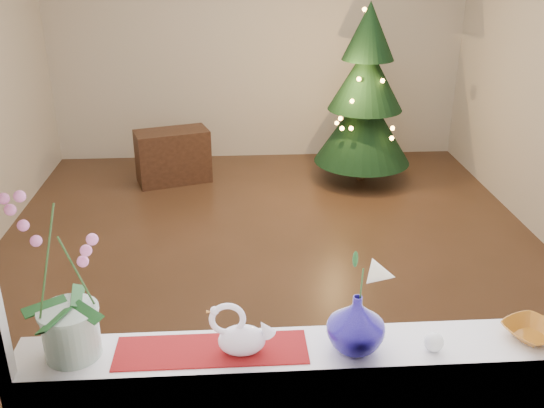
% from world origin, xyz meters
% --- Properties ---
extents(ground, '(5.00, 5.00, 0.00)m').
position_xyz_m(ground, '(0.00, 0.00, 0.00)').
color(ground, '#3A2617').
rests_on(ground, ground).
extents(wall_back, '(4.50, 0.10, 2.70)m').
position_xyz_m(wall_back, '(0.00, 2.50, 1.35)').
color(wall_back, beige).
rests_on(wall_back, ground).
extents(wall_front, '(4.50, 0.10, 2.70)m').
position_xyz_m(wall_front, '(0.00, -2.50, 1.35)').
color(wall_front, beige).
rests_on(wall_front, ground).
extents(windowsill, '(2.20, 0.26, 0.04)m').
position_xyz_m(windowsill, '(0.00, -2.37, 0.90)').
color(windowsill, white).
rests_on(windowsill, window_apron).
extents(window_frame, '(2.22, 0.06, 1.60)m').
position_xyz_m(window_frame, '(0.00, -2.47, 1.70)').
color(window_frame, white).
rests_on(window_frame, windowsill).
extents(runner, '(0.70, 0.20, 0.01)m').
position_xyz_m(runner, '(-0.38, -2.37, 0.92)').
color(runner, maroon).
rests_on(runner, windowsill).
extents(orchid_pot, '(0.27, 0.27, 0.63)m').
position_xyz_m(orchid_pot, '(-0.87, -2.36, 1.24)').
color(orchid_pot, white).
rests_on(orchid_pot, windowsill).
extents(swan, '(0.25, 0.15, 0.20)m').
position_xyz_m(swan, '(-0.27, -2.39, 1.02)').
color(swan, white).
rests_on(swan, windowsill).
extents(blue_vase, '(0.28, 0.28, 0.25)m').
position_xyz_m(blue_vase, '(0.14, -2.39, 1.05)').
color(blue_vase, '#130B62').
rests_on(blue_vase, windowsill).
extents(lily, '(0.14, 0.08, 0.19)m').
position_xyz_m(lily, '(0.14, -2.39, 1.27)').
color(lily, white).
rests_on(lily, blue_vase).
extents(paperweight, '(0.08, 0.08, 0.07)m').
position_xyz_m(paperweight, '(0.43, -2.42, 0.96)').
color(paperweight, white).
rests_on(paperweight, windowsill).
extents(amber_dish, '(0.23, 0.23, 0.04)m').
position_xyz_m(amber_dish, '(0.82, -2.37, 0.94)').
color(amber_dish, '#A15F18').
rests_on(amber_dish, windowsill).
extents(xmas_tree, '(1.22, 1.22, 1.78)m').
position_xyz_m(xmas_tree, '(1.03, 1.65, 0.89)').
color(xmas_tree, black).
rests_on(xmas_tree, ground).
extents(side_table, '(0.80, 0.56, 0.54)m').
position_xyz_m(side_table, '(-0.91, 1.73, 0.27)').
color(side_table, black).
rests_on(side_table, ground).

